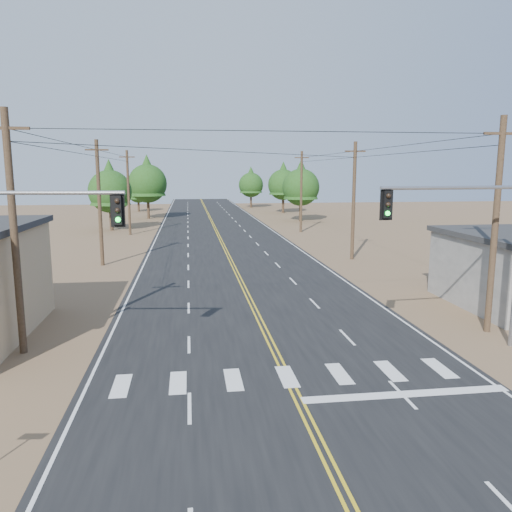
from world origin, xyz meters
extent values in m
cube|color=black|center=(0.00, 30.00, 0.01)|extent=(15.00, 200.00, 0.02)
cylinder|color=#4C3826|center=(-10.50, 12.00, 5.00)|extent=(0.30, 0.30, 10.00)
cube|color=#4C3826|center=(-10.50, 12.00, 9.20)|extent=(1.80, 0.12, 0.12)
cylinder|color=#4C3826|center=(-10.50, 32.00, 5.00)|extent=(0.30, 0.30, 10.00)
cube|color=#4C3826|center=(-10.50, 32.00, 9.20)|extent=(1.80, 0.12, 0.12)
cylinder|color=#4C3826|center=(-10.50, 52.00, 5.00)|extent=(0.30, 0.30, 10.00)
cube|color=#4C3826|center=(-10.50, 52.00, 9.20)|extent=(1.80, 0.12, 0.12)
cylinder|color=#4C3826|center=(10.50, 12.00, 5.00)|extent=(0.30, 0.30, 10.00)
cube|color=#4C3826|center=(10.50, 12.00, 9.20)|extent=(1.80, 0.12, 0.12)
cylinder|color=#4C3826|center=(10.50, 32.00, 5.00)|extent=(0.30, 0.30, 10.00)
cube|color=#4C3826|center=(10.50, 32.00, 9.20)|extent=(1.80, 0.12, 0.12)
cylinder|color=#4C3826|center=(10.50, 52.00, 5.00)|extent=(0.30, 0.30, 10.00)
cube|color=#4C3826|center=(10.50, 52.00, 9.20)|extent=(1.80, 0.12, 0.12)
cylinder|color=gray|center=(-8.37, 9.65, 6.77)|extent=(5.28, 0.78, 0.15)
cube|color=black|center=(-6.02, 9.36, 6.15)|extent=(0.37, 0.32, 1.05)
sphere|color=black|center=(-6.00, 9.19, 6.49)|extent=(0.19, 0.19, 0.19)
sphere|color=black|center=(-6.00, 9.19, 6.15)|extent=(0.19, 0.19, 0.19)
sphere|color=#0CE533|center=(-6.00, 9.19, 5.82)|extent=(0.19, 0.19, 0.19)
cylinder|color=gray|center=(7.15, 9.78, 6.89)|extent=(6.43, 0.58, 0.16)
cube|color=black|center=(4.23, 9.59, 6.25)|extent=(0.36, 0.31, 1.07)
sphere|color=black|center=(4.22, 9.42, 6.59)|extent=(0.19, 0.19, 0.19)
sphere|color=black|center=(4.22, 9.42, 6.25)|extent=(0.19, 0.19, 0.19)
sphere|color=#0CE533|center=(4.22, 9.42, 5.92)|extent=(0.19, 0.19, 0.19)
cylinder|color=#3F2D1E|center=(-13.35, 56.82, 1.64)|extent=(0.48, 0.48, 3.28)
cone|color=#224714|center=(-13.35, 56.82, 6.19)|extent=(5.10, 5.10, 5.83)
sphere|color=#224714|center=(-13.35, 56.82, 5.01)|extent=(5.47, 5.47, 5.47)
cylinder|color=#3F2D1E|center=(-9.87, 72.80, 1.84)|extent=(0.44, 0.44, 3.68)
cone|color=#224714|center=(-9.87, 72.80, 6.95)|extent=(5.72, 5.72, 6.54)
sphere|color=#224714|center=(-9.87, 72.80, 5.62)|extent=(6.13, 6.13, 6.13)
cylinder|color=#3F2D1E|center=(-12.85, 87.94, 1.20)|extent=(0.41, 0.41, 2.40)
cone|color=#224714|center=(-12.85, 87.94, 4.53)|extent=(3.73, 3.73, 4.26)
sphere|color=#224714|center=(-12.85, 87.94, 3.66)|extent=(3.99, 3.99, 3.99)
cylinder|color=#3F2D1E|center=(13.54, 65.63, 1.68)|extent=(0.44, 0.44, 3.37)
cone|color=#224714|center=(13.54, 65.63, 6.37)|extent=(5.24, 5.24, 5.99)
sphere|color=#224714|center=(13.54, 65.63, 5.15)|extent=(5.62, 5.62, 5.62)
cylinder|color=#3F2D1E|center=(13.83, 81.35, 1.68)|extent=(0.46, 0.46, 3.36)
cone|color=#224714|center=(13.83, 81.35, 6.34)|extent=(5.22, 5.22, 5.97)
sphere|color=#224714|center=(13.83, 81.35, 5.13)|extent=(5.60, 5.60, 5.60)
cylinder|color=#3F2D1E|center=(9.70, 95.88, 1.55)|extent=(0.42, 0.42, 3.09)
cone|color=#224714|center=(9.70, 95.88, 5.84)|extent=(4.81, 4.81, 5.50)
sphere|color=#224714|center=(9.70, 95.88, 4.72)|extent=(5.15, 5.15, 5.15)
camera|label=1|loc=(-3.49, -9.15, 7.53)|focal=35.00mm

